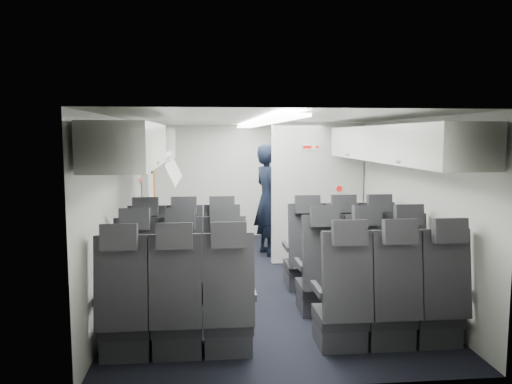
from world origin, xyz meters
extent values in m
cube|color=black|center=(0.00, 0.00, -0.01)|extent=(3.40, 6.00, 0.01)
cube|color=white|center=(0.00, 0.00, 2.15)|extent=(3.40, 6.00, 0.01)
cube|color=silver|center=(0.00, 3.00, 1.07)|extent=(3.40, 0.01, 2.15)
cube|color=silver|center=(0.00, -3.00, 1.07)|extent=(3.40, 0.01, 2.15)
cube|color=silver|center=(-1.70, 0.00, 1.07)|extent=(0.01, 6.00, 2.15)
cube|color=silver|center=(1.70, 0.00, 1.07)|extent=(0.01, 6.00, 2.15)
cube|color=white|center=(0.00, 0.00, 2.11)|extent=(0.25, 5.52, 0.03)
cube|color=#242427|center=(-1.42, -0.45, 0.27)|extent=(0.44, 0.46, 0.12)
cube|color=#2D2D33|center=(-1.42, -0.45, 0.11)|extent=(0.42, 0.42, 0.22)
cube|color=#242427|center=(-1.42, -0.67, 0.72)|extent=(0.44, 0.20, 0.80)
cube|color=#242427|center=(-1.42, -0.72, 1.12)|extent=(0.30, 0.12, 0.23)
cube|color=#2D2D33|center=(-1.64, -0.48, 0.55)|extent=(0.05, 0.40, 0.06)
cube|color=#2D2D33|center=(-1.20, -0.48, 0.55)|extent=(0.05, 0.40, 0.06)
cube|color=#242427|center=(-0.97, -0.45, 0.27)|extent=(0.44, 0.46, 0.12)
cube|color=#2D2D33|center=(-0.97, -0.45, 0.11)|extent=(0.42, 0.42, 0.22)
cube|color=#242427|center=(-0.97, -0.67, 0.72)|extent=(0.44, 0.20, 0.80)
cube|color=#242427|center=(-0.97, -0.72, 1.12)|extent=(0.30, 0.12, 0.23)
cube|color=#2D2D33|center=(-1.19, -0.48, 0.55)|extent=(0.05, 0.40, 0.06)
cube|color=#2D2D33|center=(-0.75, -0.48, 0.55)|extent=(0.05, 0.40, 0.06)
cube|color=#242427|center=(-0.52, -0.45, 0.27)|extent=(0.44, 0.46, 0.12)
cube|color=#2D2D33|center=(-0.52, -0.45, 0.11)|extent=(0.42, 0.42, 0.22)
cube|color=#242427|center=(-0.52, -0.67, 0.72)|extent=(0.44, 0.20, 0.80)
cube|color=#242427|center=(-0.52, -0.72, 1.12)|extent=(0.30, 0.12, 0.23)
cube|color=#2D2D33|center=(-0.74, -0.48, 0.55)|extent=(0.05, 0.40, 0.06)
cube|color=#2D2D33|center=(-0.30, -0.48, 0.55)|extent=(0.05, 0.40, 0.06)
cube|color=#242427|center=(0.52, -0.45, 0.27)|extent=(0.44, 0.46, 0.12)
cube|color=#2D2D33|center=(0.52, -0.45, 0.11)|extent=(0.42, 0.42, 0.22)
cube|color=#242427|center=(0.52, -0.67, 0.72)|extent=(0.44, 0.20, 0.80)
cube|color=#242427|center=(0.52, -0.72, 1.12)|extent=(0.30, 0.12, 0.23)
cube|color=#2D2D33|center=(0.30, -0.48, 0.55)|extent=(0.05, 0.40, 0.06)
cube|color=#2D2D33|center=(0.74, -0.48, 0.55)|extent=(0.05, 0.40, 0.06)
cube|color=#242427|center=(0.97, -0.45, 0.27)|extent=(0.44, 0.46, 0.12)
cube|color=#2D2D33|center=(0.97, -0.45, 0.11)|extent=(0.42, 0.42, 0.22)
cube|color=#242427|center=(0.97, -0.67, 0.72)|extent=(0.44, 0.20, 0.80)
cube|color=#242427|center=(0.97, -0.72, 1.12)|extent=(0.30, 0.12, 0.23)
cube|color=#2D2D33|center=(0.75, -0.48, 0.55)|extent=(0.05, 0.40, 0.06)
cube|color=#2D2D33|center=(1.19, -0.48, 0.55)|extent=(0.05, 0.40, 0.06)
cube|color=#242427|center=(1.42, -0.45, 0.27)|extent=(0.44, 0.46, 0.12)
cube|color=#2D2D33|center=(1.42, -0.45, 0.11)|extent=(0.42, 0.42, 0.22)
cube|color=#242427|center=(1.42, -0.67, 0.72)|extent=(0.44, 0.20, 0.80)
cube|color=#242427|center=(1.42, -0.72, 1.12)|extent=(0.30, 0.12, 0.23)
cube|color=#2D2D33|center=(1.20, -0.48, 0.55)|extent=(0.05, 0.40, 0.06)
cube|color=#2D2D33|center=(1.64, -0.48, 0.55)|extent=(0.05, 0.40, 0.06)
cube|color=#242427|center=(-1.42, -1.35, 0.27)|extent=(0.44, 0.46, 0.12)
cube|color=#2D2D33|center=(-1.42, -1.35, 0.11)|extent=(0.42, 0.42, 0.22)
cube|color=#242427|center=(-1.42, -1.57, 0.72)|extent=(0.44, 0.20, 0.80)
cube|color=#242427|center=(-1.42, -1.62, 1.12)|extent=(0.30, 0.12, 0.23)
cube|color=#2D2D33|center=(-1.64, -1.38, 0.55)|extent=(0.05, 0.40, 0.06)
cube|color=#2D2D33|center=(-1.20, -1.38, 0.55)|extent=(0.05, 0.40, 0.06)
cube|color=#242427|center=(-0.97, -1.35, 0.27)|extent=(0.44, 0.46, 0.12)
cube|color=#2D2D33|center=(-0.97, -1.35, 0.11)|extent=(0.42, 0.42, 0.22)
cube|color=#242427|center=(-0.97, -1.57, 0.72)|extent=(0.44, 0.20, 0.80)
cube|color=#242427|center=(-0.97, -1.62, 1.12)|extent=(0.30, 0.12, 0.23)
cube|color=#2D2D33|center=(-1.19, -1.38, 0.55)|extent=(0.05, 0.40, 0.06)
cube|color=#2D2D33|center=(-0.75, -1.38, 0.55)|extent=(0.05, 0.40, 0.06)
cube|color=#242427|center=(-0.52, -1.35, 0.27)|extent=(0.44, 0.46, 0.12)
cube|color=#2D2D33|center=(-0.52, -1.35, 0.11)|extent=(0.42, 0.42, 0.22)
cube|color=#242427|center=(-0.52, -1.57, 0.72)|extent=(0.44, 0.20, 0.80)
cube|color=#242427|center=(-0.52, -1.62, 1.12)|extent=(0.30, 0.12, 0.23)
cube|color=#2D2D33|center=(-0.74, -1.38, 0.55)|extent=(0.05, 0.40, 0.06)
cube|color=#2D2D33|center=(-0.30, -1.38, 0.55)|extent=(0.05, 0.40, 0.06)
cube|color=#242427|center=(0.52, -1.35, 0.27)|extent=(0.44, 0.46, 0.12)
cube|color=#2D2D33|center=(0.52, -1.35, 0.11)|extent=(0.42, 0.42, 0.22)
cube|color=#242427|center=(0.52, -1.57, 0.72)|extent=(0.44, 0.20, 0.80)
cube|color=#242427|center=(0.52, -1.62, 1.12)|extent=(0.30, 0.12, 0.23)
cube|color=#2D2D33|center=(0.30, -1.38, 0.55)|extent=(0.05, 0.40, 0.06)
cube|color=#2D2D33|center=(0.74, -1.38, 0.55)|extent=(0.05, 0.40, 0.06)
cube|color=#242427|center=(0.97, -1.35, 0.27)|extent=(0.44, 0.46, 0.12)
cube|color=#2D2D33|center=(0.97, -1.35, 0.11)|extent=(0.42, 0.42, 0.22)
cube|color=#242427|center=(0.97, -1.57, 0.72)|extent=(0.44, 0.20, 0.80)
cube|color=#242427|center=(0.97, -1.62, 1.12)|extent=(0.30, 0.12, 0.23)
cube|color=#2D2D33|center=(0.75, -1.38, 0.55)|extent=(0.05, 0.40, 0.06)
cube|color=#2D2D33|center=(1.19, -1.38, 0.55)|extent=(0.05, 0.40, 0.06)
cube|color=#242427|center=(1.42, -1.35, 0.27)|extent=(0.44, 0.46, 0.12)
cube|color=#2D2D33|center=(1.42, -1.35, 0.11)|extent=(0.42, 0.42, 0.22)
cube|color=#242427|center=(1.42, -1.57, 0.72)|extent=(0.44, 0.20, 0.80)
cube|color=#242427|center=(1.42, -1.62, 1.12)|extent=(0.30, 0.12, 0.23)
cube|color=#2D2D33|center=(1.20, -1.38, 0.55)|extent=(0.05, 0.40, 0.06)
cube|color=#2D2D33|center=(1.64, -1.38, 0.55)|extent=(0.05, 0.40, 0.06)
cube|color=#242427|center=(-1.42, -2.25, 0.27)|extent=(0.44, 0.46, 0.12)
cube|color=#2D2D33|center=(-1.42, -2.25, 0.11)|extent=(0.42, 0.42, 0.22)
cube|color=#242427|center=(-1.42, -2.47, 0.72)|extent=(0.44, 0.20, 0.80)
cube|color=#242427|center=(-1.42, -2.52, 1.12)|extent=(0.30, 0.12, 0.23)
cube|color=#2D2D33|center=(-1.64, -2.28, 0.55)|extent=(0.05, 0.40, 0.06)
cube|color=#2D2D33|center=(-1.20, -2.28, 0.55)|extent=(0.05, 0.40, 0.06)
cube|color=#242427|center=(-0.97, -2.25, 0.27)|extent=(0.44, 0.46, 0.12)
cube|color=#2D2D33|center=(-0.97, -2.25, 0.11)|extent=(0.42, 0.42, 0.22)
cube|color=#242427|center=(-0.97, -2.47, 0.72)|extent=(0.44, 0.20, 0.80)
cube|color=#242427|center=(-0.97, -2.52, 1.12)|extent=(0.30, 0.12, 0.23)
cube|color=#2D2D33|center=(-1.19, -2.28, 0.55)|extent=(0.05, 0.40, 0.06)
cube|color=#2D2D33|center=(-0.75, -2.28, 0.55)|extent=(0.05, 0.40, 0.06)
cube|color=#242427|center=(-0.52, -2.25, 0.27)|extent=(0.44, 0.46, 0.12)
cube|color=#2D2D33|center=(-0.52, -2.25, 0.11)|extent=(0.42, 0.42, 0.22)
cube|color=#242427|center=(-0.52, -2.47, 0.72)|extent=(0.44, 0.20, 0.80)
cube|color=#242427|center=(-0.52, -2.52, 1.12)|extent=(0.30, 0.12, 0.23)
cube|color=#2D2D33|center=(-0.74, -2.28, 0.55)|extent=(0.05, 0.40, 0.06)
cube|color=#2D2D33|center=(-0.30, -2.28, 0.55)|extent=(0.05, 0.40, 0.06)
cube|color=#242427|center=(0.52, -2.25, 0.27)|extent=(0.44, 0.46, 0.12)
cube|color=#2D2D33|center=(0.52, -2.25, 0.11)|extent=(0.42, 0.42, 0.22)
cube|color=#242427|center=(0.52, -2.47, 0.72)|extent=(0.44, 0.20, 0.80)
cube|color=#242427|center=(0.52, -2.52, 1.12)|extent=(0.30, 0.12, 0.23)
cube|color=#2D2D33|center=(0.30, -2.28, 0.55)|extent=(0.05, 0.40, 0.06)
cube|color=#2D2D33|center=(0.74, -2.28, 0.55)|extent=(0.05, 0.40, 0.06)
cube|color=#242427|center=(0.97, -2.25, 0.27)|extent=(0.44, 0.46, 0.12)
cube|color=#2D2D33|center=(0.97, -2.25, 0.11)|extent=(0.42, 0.42, 0.22)
cube|color=#242427|center=(0.97, -2.47, 0.72)|extent=(0.44, 0.20, 0.80)
cube|color=#242427|center=(0.97, -2.52, 1.12)|extent=(0.30, 0.12, 0.23)
cube|color=#2D2D33|center=(0.75, -2.28, 0.55)|extent=(0.05, 0.40, 0.06)
cube|color=#2D2D33|center=(1.19, -2.28, 0.55)|extent=(0.05, 0.40, 0.06)
cube|color=#242427|center=(1.42, -2.25, 0.27)|extent=(0.44, 0.46, 0.12)
cube|color=#2D2D33|center=(1.42, -2.25, 0.11)|extent=(0.42, 0.42, 0.22)
cube|color=#242427|center=(1.42, -2.47, 0.72)|extent=(0.44, 0.20, 0.80)
cube|color=#242427|center=(1.42, -2.52, 1.12)|extent=(0.30, 0.12, 0.23)
cube|color=#2D2D33|center=(1.20, -2.28, 0.55)|extent=(0.05, 0.40, 0.06)
cube|color=#2D2D33|center=(1.64, -2.28, 0.55)|extent=(0.05, 0.40, 0.06)
cube|color=white|center=(-1.40, -2.00, 1.86)|extent=(0.52, 1.80, 0.40)
cylinder|color=slate|center=(-1.15, -2.00, 1.70)|extent=(0.04, 0.10, 0.04)
cube|color=#9E9E93|center=(-1.40, -0.25, 1.66)|extent=(0.52, 1.70, 0.04)
cube|color=white|center=(-1.66, -0.25, 1.86)|extent=(0.06, 1.70, 0.44)
cube|color=white|center=(-1.40, -1.08, 1.86)|extent=(0.52, 0.04, 0.40)
cube|color=white|center=(-1.40, 0.58, 1.86)|extent=(0.52, 0.04, 0.40)
cube|color=white|center=(-1.15, -0.25, 1.55)|extent=(0.21, 1.61, 0.38)
cube|color=white|center=(1.40, -2.00, 1.86)|extent=(0.52, 1.80, 0.40)
cylinder|color=slate|center=(1.15, -2.00, 1.70)|extent=(0.04, 0.10, 0.04)
cube|color=white|center=(1.40, -0.25, 1.86)|extent=(0.52, 1.70, 0.40)
cylinder|color=slate|center=(1.15, -0.25, 1.70)|extent=(0.04, 0.10, 0.04)
cube|color=silver|center=(0.98, 0.80, 1.07)|extent=(1.40, 0.12, 2.13)
cube|color=white|center=(0.85, 0.73, 1.78)|extent=(0.24, 0.01, 0.10)
cube|color=red|center=(0.80, 0.72, 1.78)|extent=(0.13, 0.01, 0.04)
cube|color=red|center=(0.95, 0.72, 1.78)|extent=(0.05, 0.01, 0.03)
cylinder|color=white|center=(1.30, 0.73, 1.15)|extent=(0.11, 0.01, 0.11)
cylinder|color=red|center=(1.30, 0.72, 1.15)|extent=(0.09, 0.01, 0.09)
cube|color=#939399|center=(0.95, 2.72, 0.95)|extent=(0.85, 0.50, 1.90)
cube|color=#3F3F42|center=(0.95, 2.46, 0.50)|extent=(0.80, 0.01, 0.02)
cube|color=#3F3F42|center=(0.95, 2.46, 1.00)|extent=(0.80, 0.01, 0.02)
cube|color=#3F3F42|center=(0.95, 2.46, 1.50)|extent=(0.80, 0.01, 0.02)
cube|color=silver|center=(-1.64, 1.55, 0.95)|extent=(0.10, 0.92, 1.86)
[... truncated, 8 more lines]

